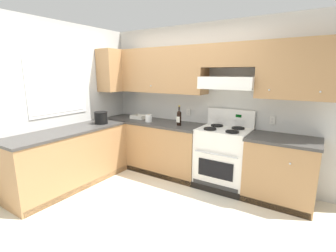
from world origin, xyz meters
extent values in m
plane|color=beige|center=(0.00, 0.00, 0.00)|extent=(7.04, 7.04, 0.00)
cube|color=silver|center=(0.46, 1.62, 1.27)|extent=(4.68, 0.12, 2.55)
cube|color=#A87A4C|center=(-0.55, 1.38, 1.80)|extent=(1.86, 0.34, 0.76)
cube|color=#A87A4C|center=(1.66, 1.38, 1.80)|extent=(0.97, 0.34, 0.76)
cube|color=#A87A4C|center=(0.78, 1.38, 2.01)|extent=(0.80, 0.34, 0.34)
cube|color=white|center=(0.78, 1.34, 1.62)|extent=(0.80, 0.46, 0.17)
cube|color=white|center=(0.78, 1.12, 1.54)|extent=(0.80, 0.03, 0.04)
sphere|color=silver|center=(-0.55, 1.20, 1.54)|extent=(0.02, 0.02, 0.02)
sphere|color=silver|center=(1.38, 1.20, 1.54)|extent=(0.02, 0.02, 0.02)
sphere|color=silver|center=(1.95, 1.20, 1.54)|extent=(0.02, 0.02, 0.02)
cube|color=silver|center=(0.01, 1.55, 1.08)|extent=(0.08, 0.01, 0.12)
cube|color=silver|center=(0.01, 1.54, 1.10)|extent=(0.03, 0.00, 0.03)
cube|color=silver|center=(0.01, 1.54, 1.06)|extent=(0.03, 0.00, 0.03)
cube|color=silver|center=(1.40, 1.55, 1.08)|extent=(0.08, 0.01, 0.12)
cube|color=silver|center=(1.40, 1.54, 1.10)|extent=(0.03, 0.00, 0.03)
cube|color=silver|center=(1.40, 1.54, 1.06)|extent=(0.03, 0.00, 0.03)
cube|color=silver|center=(-1.62, 0.10, 1.27)|extent=(0.12, 4.00, 2.55)
cube|color=white|center=(-1.57, 0.10, 1.55)|extent=(0.04, 1.00, 0.92)
cube|color=white|center=(-1.55, 0.10, 1.55)|extent=(0.01, 0.90, 0.82)
cube|color=white|center=(-1.54, 0.10, 1.55)|extent=(0.01, 0.90, 0.02)
cube|color=#A87A4C|center=(-1.38, 1.20, 1.80)|extent=(0.34, 0.64, 0.76)
cube|color=#A87A4C|center=(-0.57, 1.25, 0.44)|extent=(1.92, 0.61, 0.87)
cube|color=#3D3A38|center=(-0.57, 1.25, 0.89)|extent=(1.95, 0.63, 0.04)
cube|color=#A87A4C|center=(1.61, 1.25, 0.44)|extent=(0.89, 0.61, 0.87)
cube|color=#3D3A38|center=(1.61, 1.25, 0.89)|extent=(0.91, 0.63, 0.04)
cube|color=black|center=(0.26, 0.97, 0.04)|extent=(3.54, 0.06, 0.09)
sphere|color=silver|center=(-0.95, 0.93, 0.68)|extent=(0.03, 0.03, 0.03)
sphere|color=silver|center=(1.74, 0.93, 0.68)|extent=(0.03, 0.03, 0.03)
cube|color=#A87A4C|center=(-1.25, 0.00, 0.44)|extent=(0.61, 1.89, 0.87)
cube|color=#3D3A38|center=(-1.25, 0.00, 0.89)|extent=(0.63, 1.91, 0.04)
cube|color=black|center=(-0.97, 0.00, 0.04)|extent=(0.06, 1.85, 0.09)
cube|color=white|center=(0.78, 1.25, 0.46)|extent=(0.76, 0.58, 0.91)
cube|color=black|center=(0.78, 0.95, 0.38)|extent=(0.53, 0.01, 0.26)
cylinder|color=silver|center=(0.78, 0.93, 0.62)|extent=(0.65, 0.02, 0.02)
cube|color=#333333|center=(0.78, 0.96, 0.10)|extent=(0.70, 0.01, 0.11)
cube|color=white|center=(0.78, 1.25, 0.92)|extent=(0.76, 0.58, 0.02)
cube|color=white|center=(0.78, 1.52, 1.05)|extent=(0.76, 0.04, 0.29)
cube|color=#053F0C|center=(0.91, 1.50, 1.10)|extent=(0.09, 0.01, 0.04)
cylinder|color=black|center=(0.61, 1.11, 0.94)|extent=(0.19, 0.19, 0.02)
cylinder|color=black|center=(0.61, 1.11, 0.93)|extent=(0.07, 0.07, 0.01)
cylinder|color=black|center=(0.95, 1.11, 0.94)|extent=(0.19, 0.19, 0.02)
cylinder|color=black|center=(0.95, 1.11, 0.93)|extent=(0.07, 0.07, 0.01)
cylinder|color=black|center=(0.61, 1.39, 0.94)|extent=(0.19, 0.19, 0.02)
cylinder|color=black|center=(0.61, 1.39, 0.93)|extent=(0.07, 0.07, 0.01)
cylinder|color=black|center=(0.95, 1.39, 0.94)|extent=(0.19, 0.19, 0.02)
cylinder|color=black|center=(0.95, 1.39, 0.93)|extent=(0.07, 0.07, 0.01)
cylinder|color=white|center=(0.57, 1.50, 1.03)|extent=(0.04, 0.02, 0.04)
cylinder|color=white|center=(0.71, 1.50, 1.03)|extent=(0.04, 0.02, 0.04)
cylinder|color=white|center=(0.85, 1.50, 1.03)|extent=(0.04, 0.02, 0.04)
cylinder|color=white|center=(0.99, 1.50, 1.03)|extent=(0.04, 0.02, 0.04)
cylinder|color=black|center=(0.03, 1.18, 1.02)|extent=(0.07, 0.07, 0.22)
cone|color=black|center=(0.03, 1.18, 1.15)|extent=(0.07, 0.07, 0.04)
cylinder|color=black|center=(0.03, 1.18, 1.20)|extent=(0.03, 0.03, 0.08)
cylinder|color=gold|center=(0.03, 1.18, 1.23)|extent=(0.03, 0.03, 0.02)
cube|color=silver|center=(0.03, 1.14, 1.02)|extent=(0.06, 0.00, 0.10)
cube|color=white|center=(-0.93, 1.32, 0.92)|extent=(0.23, 0.18, 0.02)
cube|color=white|center=(-0.93, 1.21, 0.94)|extent=(0.28, 0.01, 0.06)
cube|color=white|center=(-0.93, 1.43, 0.94)|extent=(0.28, 0.01, 0.06)
cube|color=white|center=(-1.06, 1.32, 0.94)|extent=(0.01, 0.20, 0.06)
cube|color=white|center=(-0.79, 1.32, 0.94)|extent=(0.01, 0.20, 0.06)
cylinder|color=black|center=(-1.16, 0.59, 1.01)|extent=(0.22, 0.22, 0.20)
torus|color=black|center=(-1.16, 0.59, 1.11)|extent=(0.23, 0.23, 0.01)
cylinder|color=white|center=(-0.58, 1.15, 0.97)|extent=(0.12, 0.12, 0.13)
cylinder|color=#9E7A51|center=(-0.58, 1.15, 1.04)|extent=(0.04, 0.04, 0.01)
camera|label=1|loc=(1.98, -2.20, 1.76)|focal=25.85mm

